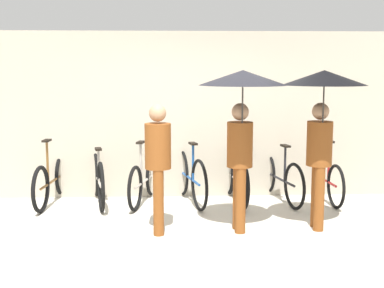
% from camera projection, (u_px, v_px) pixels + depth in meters
% --- Properties ---
extents(ground_plane, '(30.00, 30.00, 0.00)m').
position_uv_depth(ground_plane, '(196.00, 239.00, 6.40)').
color(ground_plane, beige).
extents(back_wall, '(12.15, 0.12, 2.59)m').
position_uv_depth(back_wall, '(189.00, 115.00, 8.40)').
color(back_wall, '#B2A893').
rests_on(back_wall, ground).
extents(parked_bicycle_0, '(0.44, 1.72, 1.05)m').
position_uv_depth(parked_bicycle_0, '(52.00, 180.00, 8.04)').
color(parked_bicycle_0, black).
rests_on(parked_bicycle_0, ground).
extents(parked_bicycle_1, '(0.52, 1.69, 1.00)m').
position_uv_depth(parked_bicycle_1, '(98.00, 179.00, 8.04)').
color(parked_bicycle_1, black).
rests_on(parked_bicycle_1, ground).
extents(parked_bicycle_2, '(0.53, 1.59, 1.03)m').
position_uv_depth(parked_bicycle_2, '(144.00, 180.00, 8.08)').
color(parked_bicycle_2, black).
rests_on(parked_bicycle_2, ground).
extents(parked_bicycle_3, '(0.56, 1.71, 1.01)m').
position_uv_depth(parked_bicycle_3, '(190.00, 177.00, 8.10)').
color(parked_bicycle_3, black).
rests_on(parked_bicycle_3, ground).
extents(parked_bicycle_4, '(0.44, 1.68, 0.99)m').
position_uv_depth(parked_bicycle_4, '(235.00, 178.00, 8.15)').
color(parked_bicycle_4, black).
rests_on(parked_bicycle_4, ground).
extents(parked_bicycle_5, '(0.52, 1.73, 1.07)m').
position_uv_depth(parked_bicycle_5, '(279.00, 177.00, 8.21)').
color(parked_bicycle_5, black).
rests_on(parked_bicycle_5, ground).
extents(parked_bicycle_6, '(0.44, 1.62, 1.05)m').
position_uv_depth(parked_bicycle_6, '(324.00, 178.00, 8.23)').
color(parked_bicycle_6, black).
rests_on(parked_bicycle_6, ground).
extents(pedestrian_leading, '(0.32, 0.32, 1.60)m').
position_uv_depth(pedestrian_leading, '(158.00, 159.00, 6.51)').
color(pedestrian_leading, brown).
rests_on(pedestrian_leading, ground).
extents(pedestrian_center, '(1.06, 1.06, 2.01)m').
position_uv_depth(pedestrian_center, '(242.00, 104.00, 6.41)').
color(pedestrian_center, brown).
rests_on(pedestrian_center, ground).
extents(pedestrian_trailing, '(1.02, 1.02, 2.01)m').
position_uv_depth(pedestrian_trailing, '(323.00, 105.00, 6.51)').
color(pedestrian_trailing, brown).
rests_on(pedestrian_trailing, ground).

